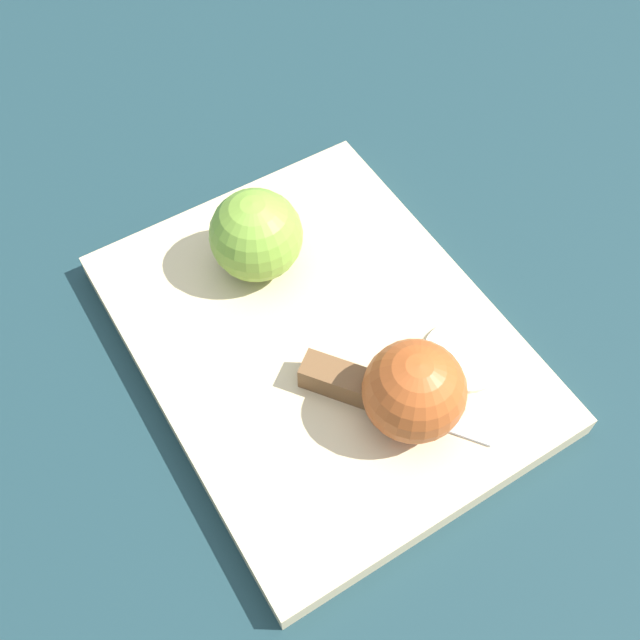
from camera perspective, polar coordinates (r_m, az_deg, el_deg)
ground_plane at (r=0.62m, az=0.00°, el=-2.15°), size 4.00×4.00×0.00m
cutting_board at (r=0.61m, az=0.00°, el=-1.60°), size 0.37×0.30×0.02m
apple_half_left at (r=0.61m, az=-5.10°, el=6.36°), size 0.08×0.08×0.08m
apple_half_right at (r=0.54m, az=7.19°, el=-5.43°), size 0.08×0.08×0.08m
knife at (r=0.57m, az=2.08°, el=-4.83°), size 0.14×0.10×0.02m
apple_slice at (r=0.60m, az=10.90°, el=-2.71°), size 0.06×0.06×0.00m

